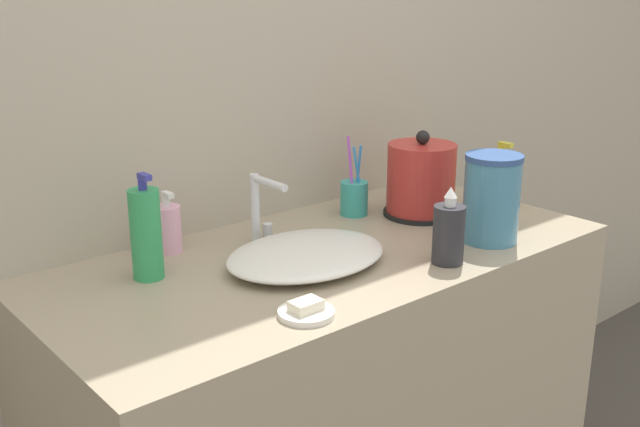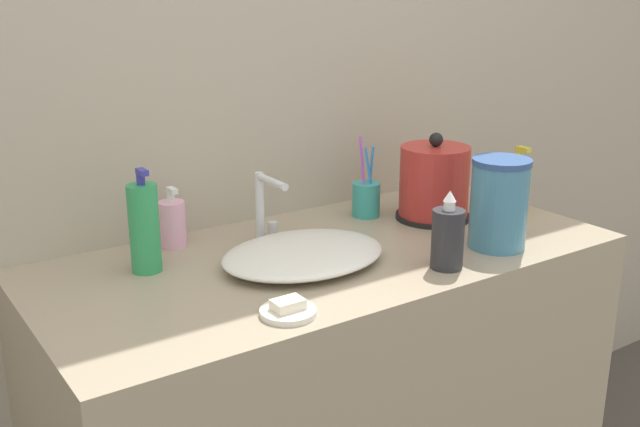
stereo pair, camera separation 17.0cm
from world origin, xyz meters
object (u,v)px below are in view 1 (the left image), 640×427
(electric_kettle, at_px, (421,182))
(mouthwash_bottle, at_px, (146,233))
(lotion_bottle, at_px, (499,182))
(toothbrush_cup, at_px, (354,197))
(water_pitcher, at_px, (492,198))
(hand_cream_bottle, at_px, (168,228))
(shampoo_bottle, at_px, (449,233))
(faucet, at_px, (261,206))

(electric_kettle, xyz_separation_m, mouthwash_bottle, (-0.77, 0.07, 0.01))
(electric_kettle, distance_m, lotion_bottle, 0.23)
(electric_kettle, xyz_separation_m, lotion_bottle, (0.20, -0.10, -0.01))
(electric_kettle, height_order, toothbrush_cup, electric_kettle)
(electric_kettle, xyz_separation_m, water_pitcher, (-0.02, -0.25, 0.02))
(water_pitcher, bearing_deg, lotion_bottle, 32.86)
(lotion_bottle, distance_m, hand_cream_bottle, 0.91)
(hand_cream_bottle, bearing_deg, electric_kettle, -15.78)
(electric_kettle, relative_size, hand_cream_bottle, 1.58)
(lotion_bottle, height_order, shampoo_bottle, lotion_bottle)
(hand_cream_bottle, relative_size, water_pitcher, 0.68)
(shampoo_bottle, xyz_separation_m, water_pitcher, (0.19, 0.03, 0.04))
(shampoo_bottle, height_order, mouthwash_bottle, mouthwash_bottle)
(hand_cream_bottle, bearing_deg, mouthwash_bottle, -134.18)
(faucet, bearing_deg, electric_kettle, -11.31)
(toothbrush_cup, xyz_separation_m, water_pitcher, (0.11, -0.37, 0.06))
(electric_kettle, height_order, water_pitcher, electric_kettle)
(lotion_bottle, height_order, mouthwash_bottle, mouthwash_bottle)
(toothbrush_cup, distance_m, mouthwash_bottle, 0.64)
(electric_kettle, height_order, lotion_bottle, electric_kettle)
(shampoo_bottle, distance_m, mouthwash_bottle, 0.66)
(lotion_bottle, relative_size, water_pitcher, 0.88)
(faucet, relative_size, lotion_bottle, 0.89)
(electric_kettle, xyz_separation_m, shampoo_bottle, (-0.22, -0.28, -0.02))
(shampoo_bottle, relative_size, water_pitcher, 0.82)
(faucet, xyz_separation_m, shampoo_bottle, (0.24, -0.37, -0.02))
(electric_kettle, distance_m, water_pitcher, 0.25)
(mouthwash_bottle, relative_size, water_pitcher, 1.08)
(mouthwash_bottle, xyz_separation_m, water_pitcher, (0.75, -0.32, 0.01))
(toothbrush_cup, distance_m, shampoo_bottle, 0.41)
(faucet, xyz_separation_m, water_pitcher, (0.43, -0.34, 0.01))
(hand_cream_bottle, bearing_deg, lotion_bottle, -18.53)
(electric_kettle, bearing_deg, hand_cream_bottle, 164.22)
(mouthwash_bottle, bearing_deg, toothbrush_cup, 4.16)
(faucet, distance_m, electric_kettle, 0.47)
(shampoo_bottle, bearing_deg, water_pitcher, 9.69)
(shampoo_bottle, bearing_deg, mouthwash_bottle, 147.50)
(electric_kettle, relative_size, shampoo_bottle, 1.31)
(water_pitcher, bearing_deg, hand_cream_bottle, 145.53)
(faucet, distance_m, mouthwash_bottle, 0.31)
(mouthwash_bottle, bearing_deg, electric_kettle, -5.27)
(toothbrush_cup, relative_size, mouthwash_bottle, 0.93)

